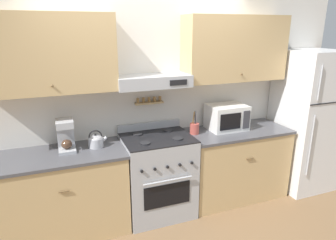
# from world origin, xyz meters

# --- Properties ---
(ground_plane) EXTENTS (16.00, 16.00, 0.00)m
(ground_plane) POSITION_xyz_m (0.00, 0.00, 0.00)
(ground_plane) COLOR brown
(wall_back) EXTENTS (5.20, 0.46, 2.55)m
(wall_back) POSITION_xyz_m (0.01, 0.60, 1.51)
(wall_back) COLOR silver
(wall_back) RESTS_ON ground_plane
(counter_left) EXTENTS (1.30, 0.65, 0.92)m
(counter_left) POSITION_xyz_m (-1.04, 0.33, 0.46)
(counter_left) COLOR tan
(counter_left) RESTS_ON ground_plane
(counter_right) EXTENTS (1.32, 0.65, 0.92)m
(counter_right) POSITION_xyz_m (1.05, 0.33, 0.46)
(counter_right) COLOR tan
(counter_right) RESTS_ON ground_plane
(stove_range) EXTENTS (0.78, 0.67, 1.05)m
(stove_range) POSITION_xyz_m (0.00, 0.32, 0.49)
(stove_range) COLOR #ADAFB5
(stove_range) RESTS_ON ground_plane
(refrigerator) EXTENTS (0.73, 0.75, 1.87)m
(refrigerator) POSITION_xyz_m (2.12, 0.27, 0.94)
(refrigerator) COLOR white
(refrigerator) RESTS_ON ground_plane
(tea_kettle) EXTENTS (0.21, 0.16, 0.19)m
(tea_kettle) POSITION_xyz_m (-0.67, 0.39, 0.99)
(tea_kettle) COLOR #B7B7BC
(tea_kettle) RESTS_ON counter_left
(coffee_maker) EXTENTS (0.17, 0.24, 0.33)m
(coffee_maker) POSITION_xyz_m (-0.97, 0.42, 1.08)
(coffee_maker) COLOR #ADAFB5
(coffee_maker) RESTS_ON counter_left
(microwave) EXTENTS (0.46, 0.36, 0.31)m
(microwave) POSITION_xyz_m (0.95, 0.41, 1.07)
(microwave) COLOR white
(microwave) RESTS_ON counter_right
(utensil_crock) EXTENTS (0.11, 0.11, 0.28)m
(utensil_crock) POSITION_xyz_m (0.50, 0.39, 0.99)
(utensil_crock) COLOR #B24C42
(utensil_crock) RESTS_ON counter_right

